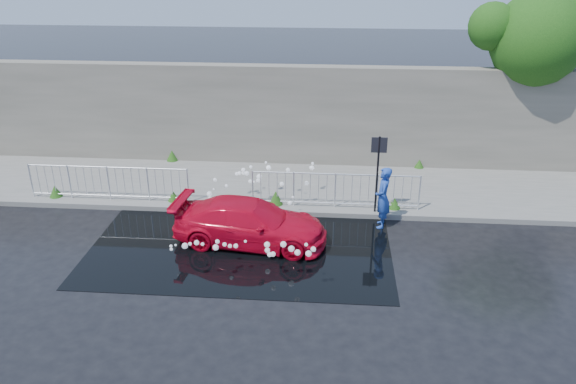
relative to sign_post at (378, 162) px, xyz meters
name	(u,v)px	position (x,y,z in m)	size (l,w,h in m)	color
ground	(216,264)	(-4.20, -3.10, -1.72)	(90.00, 90.00, 0.00)	black
pavement	(245,185)	(-4.20, 1.90, -1.65)	(30.00, 4.00, 0.15)	#63635F
curb	(235,210)	(-4.20, -0.10, -1.64)	(30.00, 0.25, 0.16)	#63635F
retaining_wall	(253,114)	(-4.20, 4.10, 0.18)	(30.00, 0.60, 3.50)	#5D594E
puddle	(241,245)	(-3.70, -2.10, -1.72)	(8.00, 5.00, 0.01)	black
sign_post	(378,162)	(0.00, 0.00, 0.00)	(0.45, 0.06, 2.50)	black
tree	(544,35)	(5.49, 4.31, 3.01)	(4.85, 3.10, 6.25)	#332114
railing_left	(109,182)	(-8.20, 0.25, -0.99)	(5.05, 0.05, 1.10)	silver
railing_right	(335,189)	(-1.20, 0.25, -0.99)	(5.05, 0.05, 1.10)	silver
weeds	(234,183)	(-4.48, 1.37, -1.39)	(12.17, 3.93, 0.43)	#1E4913
water_spray	(255,206)	(-3.43, -1.19, -0.95)	(3.67, 5.79, 1.03)	white
red_car	(250,223)	(-3.47, -1.90, -1.12)	(1.68, 4.13, 1.20)	red
person	(383,198)	(0.15, -0.64, -0.82)	(0.66, 0.43, 1.80)	#2146A8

